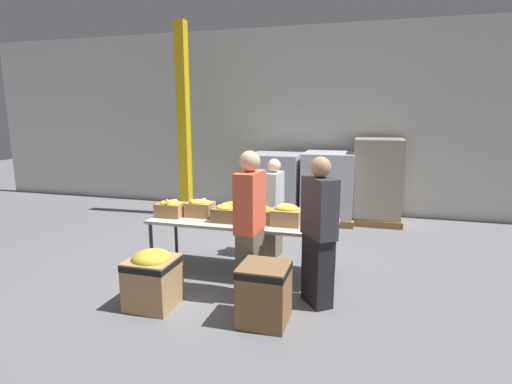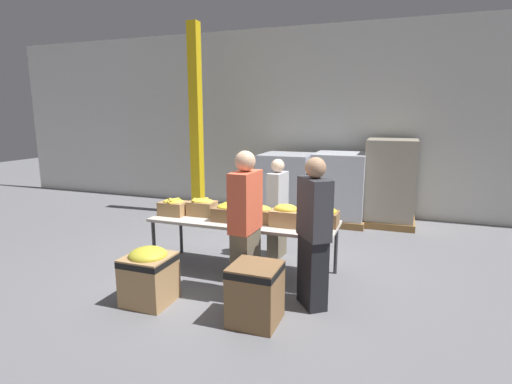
% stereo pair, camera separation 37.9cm
% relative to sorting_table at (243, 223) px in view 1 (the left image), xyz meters
% --- Properties ---
extents(ground_plane, '(30.00, 30.00, 0.00)m').
position_rel_sorting_table_xyz_m(ground_plane, '(0.00, 0.00, -0.70)').
color(ground_plane, slate).
extents(wall_back, '(16.00, 0.08, 4.00)m').
position_rel_sorting_table_xyz_m(wall_back, '(0.00, 3.88, 1.30)').
color(wall_back, silver).
rests_on(wall_back, ground_plane).
extents(sorting_table, '(2.54, 0.85, 0.75)m').
position_rel_sorting_table_xyz_m(sorting_table, '(0.00, 0.00, 0.00)').
color(sorting_table, beige).
rests_on(sorting_table, ground_plane).
extents(banana_box_0, '(0.37, 0.31, 0.25)m').
position_rel_sorting_table_xyz_m(banana_box_0, '(-1.04, -0.09, 0.17)').
color(banana_box_0, '#A37A4C').
rests_on(banana_box_0, sorting_table).
extents(banana_box_1, '(0.37, 0.29, 0.26)m').
position_rel_sorting_table_xyz_m(banana_box_1, '(-0.65, 0.03, 0.17)').
color(banana_box_1, '#A37A4C').
rests_on(banana_box_1, sorting_table).
extents(banana_box_2, '(0.37, 0.36, 0.25)m').
position_rel_sorting_table_xyz_m(banana_box_2, '(-0.19, -0.09, 0.16)').
color(banana_box_2, olive).
rests_on(banana_box_2, sorting_table).
extents(banana_box_3, '(0.37, 0.28, 0.25)m').
position_rel_sorting_table_xyz_m(banana_box_3, '(0.23, -0.03, 0.16)').
color(banana_box_3, olive).
rests_on(banana_box_3, sorting_table).
extents(banana_box_4, '(0.37, 0.31, 0.28)m').
position_rel_sorting_table_xyz_m(banana_box_4, '(0.61, -0.07, 0.19)').
color(banana_box_4, tan).
rests_on(banana_box_4, sorting_table).
extents(banana_box_5, '(0.37, 0.32, 0.26)m').
position_rel_sorting_table_xyz_m(banana_box_5, '(1.07, 0.09, 0.17)').
color(banana_box_5, olive).
rests_on(banana_box_5, sorting_table).
extents(volunteer_0, '(0.26, 0.48, 1.76)m').
position_rel_sorting_table_xyz_m(volunteer_0, '(0.32, -0.75, 0.18)').
color(volunteer_0, '#6B604C').
rests_on(volunteer_0, ground_plane).
extents(volunteer_1, '(0.46, 0.51, 1.71)m').
position_rel_sorting_table_xyz_m(volunteer_1, '(1.10, -0.67, 0.15)').
color(volunteer_1, black).
rests_on(volunteer_1, ground_plane).
extents(volunteer_2, '(0.24, 0.42, 1.51)m').
position_rel_sorting_table_xyz_m(volunteer_2, '(0.25, 0.75, 0.05)').
color(volunteer_2, '#6B604C').
rests_on(volunteer_2, ground_plane).
extents(donation_bin_0, '(0.52, 0.52, 0.67)m').
position_rel_sorting_table_xyz_m(donation_bin_0, '(-0.69, -1.24, -0.34)').
color(donation_bin_0, tan).
rests_on(donation_bin_0, ground_plane).
extents(donation_bin_1, '(0.50, 0.50, 0.64)m').
position_rel_sorting_table_xyz_m(donation_bin_1, '(0.62, -1.24, -0.36)').
color(donation_bin_1, olive).
rests_on(donation_bin_1, ground_plane).
extents(support_pillar, '(0.22, 0.22, 4.00)m').
position_rel_sorting_table_xyz_m(support_pillar, '(-2.16, 2.72, 1.30)').
color(support_pillar, yellow).
rests_on(support_pillar, ground_plane).
extents(pallet_stack_0, '(1.09, 1.09, 1.40)m').
position_rel_sorting_table_xyz_m(pallet_stack_0, '(0.84, 3.08, -0.01)').
color(pallet_stack_0, olive).
rests_on(pallet_stack_0, ground_plane).
extents(pallet_stack_1, '(1.01, 1.01, 1.68)m').
position_rel_sorting_table_xyz_m(pallet_stack_1, '(1.79, 3.24, 0.13)').
color(pallet_stack_1, olive).
rests_on(pallet_stack_1, ground_plane).
extents(pallet_stack_2, '(1.11, 1.11, 1.35)m').
position_rel_sorting_table_xyz_m(pallet_stack_2, '(-0.25, 3.03, -0.03)').
color(pallet_stack_2, olive).
rests_on(pallet_stack_2, ground_plane).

